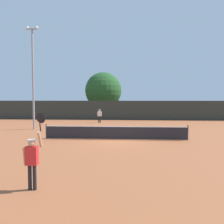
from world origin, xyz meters
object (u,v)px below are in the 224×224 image
object	(u,v)px
large_tree	(103,91)
parked_car_near	(77,111)
parked_car_far	(132,112)
tennis_ball	(83,143)
light_pole	(33,72)
parked_car_mid	(107,111)
player_serving	(32,156)
player_receiving	(99,115)

from	to	relation	value
large_tree	parked_car_near	size ratio (longest dim) A/B	1.64
parked_car_near	parked_car_far	size ratio (longest dim) A/B	1.03
tennis_ball	parked_car_far	distance (m)	23.43
light_pole	parked_car_mid	bearing A→B (deg)	73.19
player_serving	light_pole	distance (m)	16.20
player_receiving	tennis_ball	world-z (taller)	player_receiving
parked_car_near	tennis_ball	bearing A→B (deg)	-82.53
player_receiving	parked_car_near	world-z (taller)	parked_car_near
light_pole	large_tree	size ratio (longest dim) A/B	1.36
parked_car_far	player_receiving	bearing A→B (deg)	-110.53
large_tree	parked_car_mid	xyz separation A→B (m)	(0.45, 2.13, -3.42)
player_receiving	tennis_ball	size ratio (longest dim) A/B	23.72
player_serving	player_receiving	xyz separation A→B (m)	(-0.35, 20.69, -0.11)
player_serving	player_receiving	distance (m)	20.70
tennis_ball	large_tree	bearing A→B (deg)	92.69
parked_car_mid	parked_car_far	world-z (taller)	same
parked_car_mid	parked_car_far	size ratio (longest dim) A/B	1.04
light_pole	parked_car_near	size ratio (longest dim) A/B	2.22
light_pole	large_tree	xyz separation A→B (m)	(5.01, 15.96, -1.24)
player_serving	player_receiving	world-z (taller)	player_serving
large_tree	parked_car_near	bearing A→B (deg)	165.65
player_serving	tennis_ball	bearing A→B (deg)	88.79
player_serving	player_receiving	size ratio (longest dim) A/B	1.55
player_receiving	tennis_ball	distance (m)	13.02
player_receiving	tennis_ball	bearing A→B (deg)	92.27
player_serving	parked_car_near	distance (m)	32.04
light_pole	tennis_ball	bearing A→B (deg)	-47.93
parked_car_far	player_serving	bearing A→B (deg)	-95.44
large_tree	parked_car_mid	world-z (taller)	large_tree
parked_car_mid	parked_car_far	bearing A→B (deg)	-28.72
player_serving	parked_car_mid	world-z (taller)	player_serving
light_pole	parked_car_far	xyz separation A→B (m)	(9.67, 16.41, -4.66)
player_receiving	large_tree	size ratio (longest dim) A/B	0.23
large_tree	parked_car_near	distance (m)	5.82
parked_car_mid	parked_car_far	xyz separation A→B (m)	(4.21, -1.68, 0.00)
parked_car_near	parked_car_mid	size ratio (longest dim) A/B	0.99
large_tree	player_serving	bearing A→B (deg)	-88.30
tennis_ball	parked_car_far	bearing A→B (deg)	81.16
player_receiving	parked_car_far	world-z (taller)	parked_car_far
tennis_ball	light_pole	world-z (taller)	light_pole
player_serving	tennis_ball	xyz separation A→B (m)	(0.16, 7.72, -1.06)
player_serving	parked_car_far	world-z (taller)	player_serving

